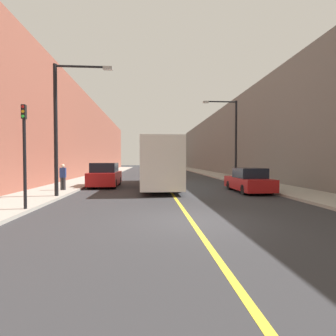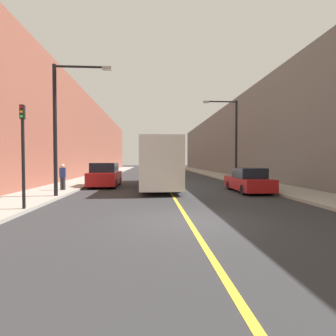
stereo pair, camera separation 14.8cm
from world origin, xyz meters
The scene contains 13 objects.
ground_plane centered at (0.00, 0.00, 0.00)m, with size 200.00×200.00×0.00m, color #2D2D30.
sidewalk_left centered at (-7.67, 30.00, 0.07)m, with size 3.20×72.00×0.14m, color #9E998E.
sidewalk_right centered at (7.67, 30.00, 0.07)m, with size 3.20×72.00×0.14m, color #9E998E.
building_row_left centered at (-11.27, 30.00, 5.24)m, with size 4.00×72.00×10.49m, color brown.
building_row_right centered at (11.27, 30.00, 4.89)m, with size 4.00×72.00×9.77m, color #66605B.
road_center_line centered at (0.00, 30.00, 0.00)m, with size 0.16×72.00×0.01m, color gold.
bus centered at (-0.65, 11.70, 1.85)m, with size 2.54×12.28×3.47m.
parked_suv_left centered at (-4.78, 11.62, 0.86)m, with size 2.04×4.42×1.85m.
car_right_near centered at (4.99, 7.68, 0.70)m, with size 1.84×4.55×1.56m.
street_lamp_left centered at (-6.05, 5.66, 4.23)m, with size 3.11×0.24×7.00m.
street_lamp_right centered at (6.06, 14.29, 4.34)m, with size 3.11×0.24×7.21m.
traffic_light centered at (-6.27, 1.89, 2.36)m, with size 0.16×0.18×4.07m.
pedestrian centered at (-6.92, 8.47, 1.00)m, with size 0.37×0.23×1.66m.
Camera 2 is at (-1.28, -8.72, 2.05)m, focal length 28.00 mm.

